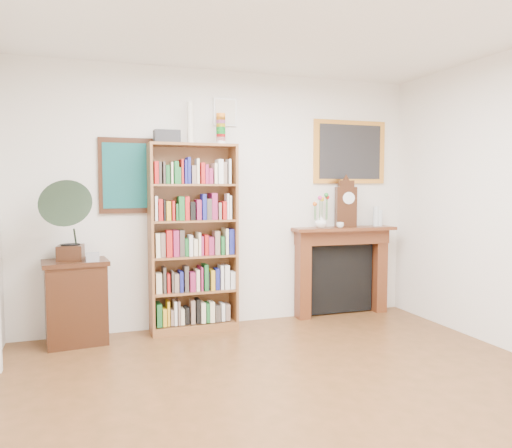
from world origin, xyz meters
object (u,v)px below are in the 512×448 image
at_px(bookshelf, 193,227).
at_px(mantel_clock, 346,205).
at_px(bottle_right, 380,218).
at_px(bottle_left, 376,216).
at_px(gramophone, 69,216).
at_px(teacup, 340,225).
at_px(fireplace, 341,263).
at_px(flower_vase, 321,222).
at_px(side_cabinet, 76,302).
at_px(cd_stack, 93,257).

height_order(bookshelf, mantel_clock, bookshelf).
bearing_deg(bottle_right, bottle_left, 173.82).
xyz_separation_m(gramophone, teacup, (2.93, 0.08, -0.17)).
xyz_separation_m(fireplace, bottle_left, (0.45, -0.03, 0.56)).
distance_m(flower_vase, bottle_left, 0.76).
relative_size(bookshelf, flower_vase, 15.59).
bearing_deg(bookshelf, side_cabinet, -177.11).
bearing_deg(mantel_clock, bottle_right, 15.32).
distance_m(flower_vase, bottle_right, 0.81).
distance_m(side_cabinet, mantel_clock, 3.16).
bearing_deg(cd_stack, bottle_right, 3.87).
height_order(cd_stack, bottle_right, bottle_right).
height_order(side_cabinet, fireplace, fireplace).
distance_m(mantel_clock, flower_vase, 0.38).
height_order(cd_stack, bottle_left, bottle_left).
bearing_deg(fireplace, bottle_right, -1.67).
relative_size(bookshelf, teacup, 26.76).
distance_m(side_cabinet, teacup, 2.97).
relative_size(fireplace, teacup, 14.81).
height_order(bookshelf, teacup, bookshelf).
relative_size(mantel_clock, flower_vase, 3.76).
bearing_deg(side_cabinet, bookshelf, -2.95).
relative_size(teacup, bottle_right, 0.43).
relative_size(cd_stack, bottle_right, 0.60).
xyz_separation_m(bookshelf, cd_stack, (-1.02, -0.17, -0.25)).
distance_m(side_cabinet, bottle_right, 3.58).
height_order(side_cabinet, cd_stack, cd_stack).
bearing_deg(side_cabinet, fireplace, -2.88).
height_order(bookshelf, bottle_right, bookshelf).
xyz_separation_m(bottle_left, bottle_right, (0.05, -0.01, -0.02)).
bearing_deg(teacup, side_cabinet, 179.97).
relative_size(bookshelf, bottle_right, 11.42).
bearing_deg(fireplace, side_cabinet, -174.99).
distance_m(side_cabinet, cd_stack, 0.49).
height_order(bookshelf, bottle_left, bookshelf).
relative_size(gramophone, bottle_right, 3.89).
height_order(cd_stack, mantel_clock, mantel_clock).
relative_size(flower_vase, teacup, 1.72).
distance_m(bookshelf, teacup, 1.71).
xyz_separation_m(side_cabinet, fireplace, (3.00, 0.15, 0.20)).
height_order(bookshelf, side_cabinet, bookshelf).
bearing_deg(bookshelf, gramophone, -173.45).
relative_size(cd_stack, flower_vase, 0.82).
relative_size(fireplace, bottle_left, 5.27).
bearing_deg(gramophone, bottle_right, 10.70).
xyz_separation_m(cd_stack, bottle_right, (3.34, 0.23, 0.29)).
xyz_separation_m(side_cabinet, gramophone, (-0.04, -0.08, 0.85)).
distance_m(gramophone, bottle_left, 3.49).
xyz_separation_m(cd_stack, flower_vase, (2.53, 0.21, 0.27)).
relative_size(bookshelf, gramophone, 2.93).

